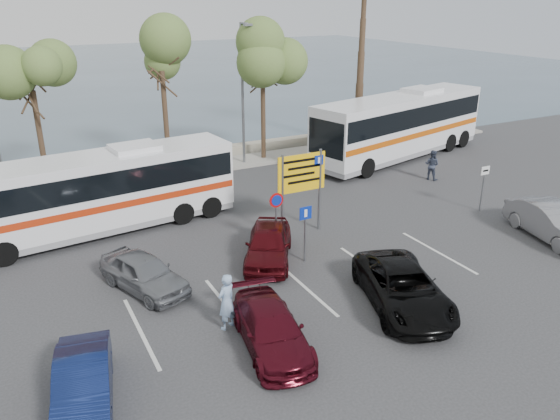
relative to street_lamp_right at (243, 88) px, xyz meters
name	(u,v)px	position (x,y,z in m)	size (l,w,h in m)	color
ground	(320,268)	(-3.00, -13.52, -4.60)	(120.00, 120.00, 0.00)	#313133
kerb_strip	(195,168)	(-3.00, 0.48, -4.52)	(44.00, 2.40, 0.15)	#99958B
seawall	(184,156)	(-3.00, 2.48, -4.30)	(48.00, 0.80, 0.60)	gray
sea	(75,74)	(-3.00, 46.48, -4.59)	(140.00, 140.00, 0.00)	#384D5A
tree_left	(30,74)	(-11.00, 0.48, 1.41)	(3.20, 3.20, 7.20)	#382619
tree_mid	(161,53)	(-4.50, 0.48, 2.06)	(3.20, 3.20, 8.00)	#382619
tree_right	(262,57)	(1.50, 0.48, 1.57)	(3.20, 3.20, 7.40)	#382619
street_lamp_right	(243,88)	(0.00, 0.00, 0.00)	(0.45, 1.15, 8.01)	slate
direction_sign	(302,179)	(-2.00, -10.32, -2.17)	(2.20, 0.12, 3.60)	slate
sign_no_stop	(276,211)	(-3.60, -11.13, -3.02)	(0.60, 0.08, 2.35)	slate
sign_parking	(305,226)	(-3.20, -12.73, -3.13)	(0.50, 0.07, 2.25)	slate
sign_taxi	(483,182)	(6.80, -12.03, -3.18)	(0.50, 0.07, 2.20)	slate
lane_markings	(307,287)	(-4.14, -14.52, -4.60)	(12.02, 4.20, 0.01)	silver
coach_bus_left	(99,195)	(-9.50, -6.23, -2.93)	(11.78, 3.72, 3.61)	white
coach_bus_right	(400,128)	(9.19, -3.02, -2.68)	(13.53, 5.96, 4.13)	white
car_silver_a	(144,273)	(-9.19, -12.02, -3.95)	(1.53, 3.79, 1.29)	gray
car_blue	(83,384)	(-12.00, -17.02, -3.98)	(1.32, 3.79, 1.25)	#0F1B49
car_maroon	(271,329)	(-6.79, -17.02, -4.00)	(1.67, 4.11, 1.19)	#4A0C17
car_red	(268,244)	(-4.39, -12.02, -3.90)	(1.66, 4.12, 1.40)	#470A0F
suv_black	(403,288)	(-1.99, -17.02, -3.92)	(2.25, 4.87, 1.35)	black
car_silver_b	(553,222)	(7.00, -15.71, -3.86)	(1.57, 4.51, 1.49)	gray
pedestrian_near	(226,302)	(-7.56, -15.52, -3.68)	(0.67, 0.44, 1.83)	#8EABCE
pedestrian_far	(432,165)	(8.00, -7.32, -3.76)	(0.81, 0.63, 1.67)	#333A4C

